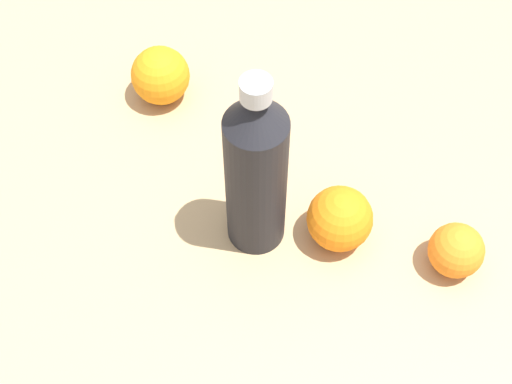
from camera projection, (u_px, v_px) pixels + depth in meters
name	position (u px, v px, depth m)	size (l,w,h in m)	color
ground_plane	(281.00, 229.00, 0.86)	(2.40, 2.40, 0.00)	tan
water_bottle	(256.00, 171.00, 0.76)	(0.07, 0.07, 0.25)	black
orange_0	(340.00, 219.00, 0.83)	(0.07, 0.07, 0.07)	orange
orange_1	(160.00, 76.00, 0.95)	(0.08, 0.08, 0.08)	orange
orange_2	(456.00, 250.00, 0.81)	(0.06, 0.06, 0.06)	orange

